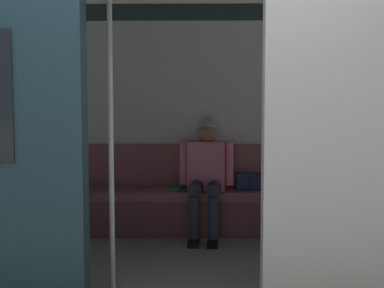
% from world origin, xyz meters
% --- Properties ---
extents(train_car, '(6.40, 2.63, 2.35)m').
position_xyz_m(train_car, '(0.08, -1.15, 1.54)').
color(train_car, silver).
rests_on(train_car, ground_plane).
extents(bench_seat, '(3.05, 0.44, 0.46)m').
position_xyz_m(bench_seat, '(0.00, -2.11, 0.36)').
color(bench_seat, '#935156').
rests_on(bench_seat, ground_plane).
extents(person_seated, '(0.55, 0.70, 1.19)m').
position_xyz_m(person_seated, '(-0.22, -2.06, 0.68)').
color(person_seated, pink).
rests_on(person_seated, ground_plane).
extents(handbag, '(0.26, 0.15, 0.17)m').
position_xyz_m(handbag, '(-0.67, -2.16, 0.55)').
color(handbag, '#262D4C').
rests_on(handbag, bench_seat).
extents(book, '(0.20, 0.25, 0.03)m').
position_xyz_m(book, '(0.10, -2.15, 0.48)').
color(book, '#33723F').
rests_on(book, bench_seat).
extents(grab_pole_door, '(0.04, 0.04, 2.21)m').
position_xyz_m(grab_pole_door, '(0.46, -0.51, 1.10)').
color(grab_pole_door, silver).
rests_on(grab_pole_door, ground_plane).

